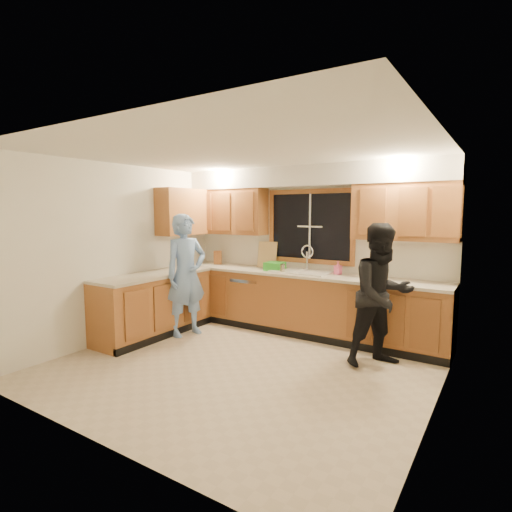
{
  "coord_description": "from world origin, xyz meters",
  "views": [
    {
      "loc": [
        2.6,
        -3.74,
        1.83
      ],
      "look_at": [
        -0.2,
        0.65,
        1.25
      ],
      "focal_mm": 28.0,
      "sensor_mm": 36.0,
      "label": 1
    }
  ],
  "objects": [
    {
      "name": "wall_right",
      "position": [
        2.1,
        0.0,
        1.25
      ],
      "size": [
        0.0,
        3.8,
        3.8
      ],
      "primitive_type": "plane",
      "rotation": [
        1.57,
        0.0,
        -1.57
      ],
      "color": "white",
      "rests_on": "ground"
    },
    {
      "name": "upper_cabinets_right",
      "position": [
        1.43,
        1.73,
        1.83
      ],
      "size": [
        1.35,
        0.33,
        0.75
      ],
      "primitive_type": "cube",
      "color": "#A66330",
      "rests_on": "wall_back"
    },
    {
      "name": "knife_block",
      "position": [
        -1.65,
        1.69,
        1.04
      ],
      "size": [
        0.16,
        0.15,
        0.23
      ],
      "primitive_type": "cube",
      "rotation": [
        0.0,
        0.0,
        0.49
      ],
      "color": "#935628",
      "rests_on": "countertop_back"
    },
    {
      "name": "cutting_board",
      "position": [
        -0.72,
        1.81,
        1.13
      ],
      "size": [
        0.33,
        0.17,
        0.42
      ],
      "primitive_type": "cube",
      "rotation": [
        -0.21,
        0.0,
        0.21
      ],
      "color": "tan",
      "rests_on": "countertop_back"
    },
    {
      "name": "stove",
      "position": [
        -1.8,
        -0.22,
        0.45
      ],
      "size": [
        0.58,
        0.75,
        0.9
      ],
      "primitive_type": "cube",
      "color": "white",
      "rests_on": "floor"
    },
    {
      "name": "base_cabinets_left",
      "position": [
        -1.8,
        0.35,
        0.44
      ],
      "size": [
        0.6,
        1.9,
        0.88
      ],
      "primitive_type": "cube",
      "color": "#A66330",
      "rests_on": "ground"
    },
    {
      "name": "dishwasher",
      "position": [
        -0.85,
        1.59,
        0.41
      ],
      "size": [
        0.6,
        0.56,
        0.82
      ],
      "primitive_type": "cube",
      "color": "white",
      "rests_on": "floor"
    },
    {
      "name": "soap_bottle",
      "position": [
        0.52,
        1.73,
        1.02
      ],
      "size": [
        0.11,
        0.11,
        0.19
      ],
      "primitive_type": "imported",
      "rotation": [
        0.0,
        0.0,
        -0.28
      ],
      "color": "#E2568A",
      "rests_on": "countertop_back"
    },
    {
      "name": "soffit",
      "position": [
        0.0,
        1.72,
        2.35
      ],
      "size": [
        4.2,
        0.35,
        0.3
      ],
      "primitive_type": "cube",
      "color": "beige",
      "rests_on": "wall_back"
    },
    {
      "name": "can_left",
      "position": [
        -0.21,
        1.39,
        0.98
      ],
      "size": [
        0.08,
        0.08,
        0.13
      ],
      "primitive_type": "cylinder",
      "rotation": [
        0.0,
        0.0,
        -0.22
      ],
      "color": "tan",
      "rests_on": "countertop_back"
    },
    {
      "name": "man",
      "position": [
        -1.4,
        0.61,
        0.9
      ],
      "size": [
        0.6,
        0.75,
        1.8
      ],
      "primitive_type": "imported",
      "rotation": [
        0.0,
        0.0,
        1.27
      ],
      "color": "#769EDF",
      "rests_on": "floor"
    },
    {
      "name": "upper_cabinets_return",
      "position": [
        -1.94,
        1.12,
        1.83
      ],
      "size": [
        0.33,
        0.9,
        0.75
      ],
      "primitive_type": "cube",
      "color": "#A66330",
      "rests_on": "wall_left"
    },
    {
      "name": "countertop_back",
      "position": [
        0.0,
        1.58,
        0.9
      ],
      "size": [
        4.2,
        0.63,
        0.04
      ],
      "primitive_type": "cube",
      "color": "beige",
      "rests_on": "base_cabinets_back"
    },
    {
      "name": "wall_back",
      "position": [
        0.0,
        1.9,
        1.25
      ],
      "size": [
        4.2,
        0.0,
        4.2
      ],
      "primitive_type": "plane",
      "rotation": [
        1.57,
        0.0,
        0.0
      ],
      "color": "white",
      "rests_on": "ground"
    },
    {
      "name": "bowl",
      "position": [
        1.08,
        1.61,
        0.94
      ],
      "size": [
        0.26,
        0.26,
        0.05
      ],
      "primitive_type": "imported",
      "rotation": [
        0.0,
        0.0,
        0.42
      ],
      "color": "silver",
      "rests_on": "countertop_back"
    },
    {
      "name": "window_frame",
      "position": [
        0.0,
        1.89,
        1.6
      ],
      "size": [
        1.44,
        0.03,
        1.14
      ],
      "color": "black",
      "rests_on": "wall_back"
    },
    {
      "name": "woman",
      "position": [
        1.38,
        0.95,
        0.85
      ],
      "size": [
        1.02,
        1.05,
        1.7
      ],
      "primitive_type": "imported",
      "rotation": [
        0.0,
        0.0,
        0.88
      ],
      "color": "black",
      "rests_on": "floor"
    },
    {
      "name": "sink",
      "position": [
        0.0,
        1.6,
        0.86
      ],
      "size": [
        0.86,
        0.52,
        0.57
      ],
      "color": "white",
      "rests_on": "countertop_back"
    },
    {
      "name": "countertop_left",
      "position": [
        -1.79,
        0.35,
        0.9
      ],
      "size": [
        0.63,
        1.9,
        0.04
      ],
      "primitive_type": "cube",
      "color": "beige",
      "rests_on": "base_cabinets_left"
    },
    {
      "name": "can_right",
      "position": [
        -0.28,
        1.52,
        0.98
      ],
      "size": [
        0.07,
        0.07,
        0.12
      ],
      "primitive_type": "cylinder",
      "rotation": [
        0.0,
        0.0,
        0.01
      ],
      "color": "tan",
      "rests_on": "countertop_back"
    },
    {
      "name": "dish_crate",
      "position": [
        -0.44,
        1.57,
        0.98
      ],
      "size": [
        0.29,
        0.28,
        0.13
      ],
      "primitive_type": "cube",
      "rotation": [
        0.0,
        0.0,
        0.07
      ],
      "color": "green",
      "rests_on": "countertop_back"
    },
    {
      "name": "base_cabinets_back",
      "position": [
        0.0,
        1.6,
        0.44
      ],
      "size": [
        4.2,
        0.6,
        0.88
      ],
      "primitive_type": "cube",
      "color": "#A66330",
      "rests_on": "ground"
    },
    {
      "name": "floor",
      "position": [
        0.0,
        0.0,
        0.0
      ],
      "size": [
        4.2,
        4.2,
        0.0
      ],
      "primitive_type": "plane",
      "color": "beige",
      "rests_on": "ground"
    },
    {
      "name": "upper_cabinets_left",
      "position": [
        -1.43,
        1.73,
        1.83
      ],
      "size": [
        1.35,
        0.33,
        0.75
      ],
      "primitive_type": "cube",
      "color": "#A66330",
      "rests_on": "wall_back"
    },
    {
      "name": "ceiling",
      "position": [
        0.0,
        0.0,
        2.5
      ],
      "size": [
        4.2,
        4.2,
        0.0
      ],
      "primitive_type": "plane",
      "rotation": [
        3.14,
        0.0,
        0.0
      ],
      "color": "white"
    },
    {
      "name": "wall_left",
      "position": [
        -2.1,
        0.0,
        1.25
      ],
      "size": [
        0.0,
        3.8,
        3.8
      ],
      "primitive_type": "plane",
      "rotation": [
        1.57,
        0.0,
        1.57
      ],
      "color": "white",
      "rests_on": "ground"
    }
  ]
}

